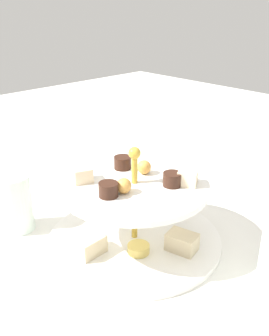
% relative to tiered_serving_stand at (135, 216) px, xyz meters
% --- Properties ---
extents(ground_plane, '(2.40, 2.40, 0.00)m').
position_rel_tiered_serving_stand_xyz_m(ground_plane, '(-0.00, 0.00, -0.05)').
color(ground_plane, silver).
extents(tiered_serving_stand, '(0.30, 0.30, 0.18)m').
position_rel_tiered_serving_stand_xyz_m(tiered_serving_stand, '(0.00, 0.00, 0.00)').
color(tiered_serving_stand, white).
rests_on(tiered_serving_stand, ground_plane).
extents(water_glass_short_left, '(0.06, 0.06, 0.07)m').
position_rel_tiered_serving_stand_xyz_m(water_glass_short_left, '(-0.22, 0.09, -0.02)').
color(water_glass_short_left, silver).
rests_on(water_glass_short_left, ground_plane).
extents(teacup_with_saucer, '(0.09, 0.09, 0.05)m').
position_rel_tiered_serving_stand_xyz_m(teacup_with_saucer, '(-0.15, 0.20, -0.03)').
color(teacup_with_saucer, white).
rests_on(teacup_with_saucer, ground_plane).
extents(butter_knife_right, '(0.17, 0.04, 0.00)m').
position_rel_tiered_serving_stand_xyz_m(butter_knife_right, '(0.05, 0.29, -0.05)').
color(butter_knife_right, silver).
rests_on(butter_knife_right, ground_plane).
extents(water_glass_mid_back, '(0.06, 0.06, 0.11)m').
position_rel_tiered_serving_stand_xyz_m(water_glass_mid_back, '(-0.18, -0.12, 0.00)').
color(water_glass_mid_back, silver).
rests_on(water_glass_mid_back, ground_plane).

